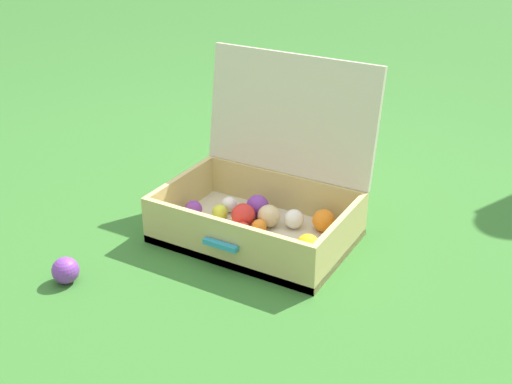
{
  "coord_description": "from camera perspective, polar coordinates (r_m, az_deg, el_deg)",
  "views": [
    {
      "loc": [
        0.9,
        -1.49,
        1.04
      ],
      "look_at": [
        0.02,
        0.04,
        0.16
      ],
      "focal_mm": 45.73,
      "sensor_mm": 36.0,
      "label": 1
    }
  ],
  "objects": [
    {
      "name": "ground_plane",
      "position": [
        2.03,
        -1.14,
        -4.48
      ],
      "size": [
        16.0,
        16.0,
        0.0
      ],
      "primitive_type": "plane",
      "color": "#336B28"
    },
    {
      "name": "open_suitcase",
      "position": [
        2.04,
        0.78,
        -0.55
      ],
      "size": [
        0.58,
        0.48,
        0.53
      ],
      "color": "beige",
      "rests_on": "ground"
    },
    {
      "name": "stray_ball_on_grass",
      "position": [
        1.91,
        -16.33,
        -6.6
      ],
      "size": [
        0.08,
        0.08,
        0.08
      ],
      "primitive_type": "sphere",
      "color": "purple",
      "rests_on": "ground"
    }
  ]
}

